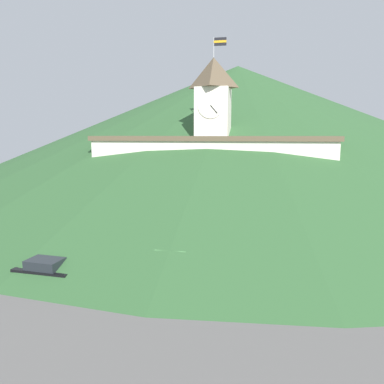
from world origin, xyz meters
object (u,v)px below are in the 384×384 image
Objects in this scene: street_lamp_right at (245,207)px; car_silver_hatch at (158,248)px; street_lamp_far_left at (159,204)px; car_black_suv at (46,271)px; pedestrian at (160,228)px; car_gray_pickup at (321,269)px.

street_lamp_right is 11.59m from car_silver_hatch.
car_black_suv is at bearing -105.08° from street_lamp_far_left.
car_silver_hatch is 6.65m from pedestrian.
car_silver_hatch is at bearing 44.65° from pedestrian.
car_black_suv is 21.92m from car_gray_pickup.
pedestrian is (5.02, 14.41, 0.18)m from car_black_suv.
street_lamp_right is 9.86m from pedestrian.
car_silver_hatch is at bearing 53.87° from car_black_suv.
street_lamp_far_left is 0.85× the size of car_gray_pickup.
street_lamp_far_left is 17.09m from car_black_suv.
street_lamp_far_left is at bearing 99.77° from car_silver_hatch.
car_silver_hatch is at bearing -132.52° from street_lamp_right.
street_lamp_right reaches higher than street_lamp_far_left.
car_black_suv is (-14.40, -16.32, -2.56)m from street_lamp_right.
car_gray_pickup is 1.31× the size of car_silver_hatch.
street_lamp_right is at bearing 41.23° from car_silver_hatch.
car_gray_pickup is 2.86× the size of pedestrian.
street_lamp_right reaches higher than car_gray_pickup.
street_lamp_far_left is 2.44× the size of pedestrian.
street_lamp_far_left is at bearing 147.24° from car_gray_pickup.
car_black_suv is 2.70× the size of pedestrian.
car_black_suv is at bearing -131.43° from street_lamp_right.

